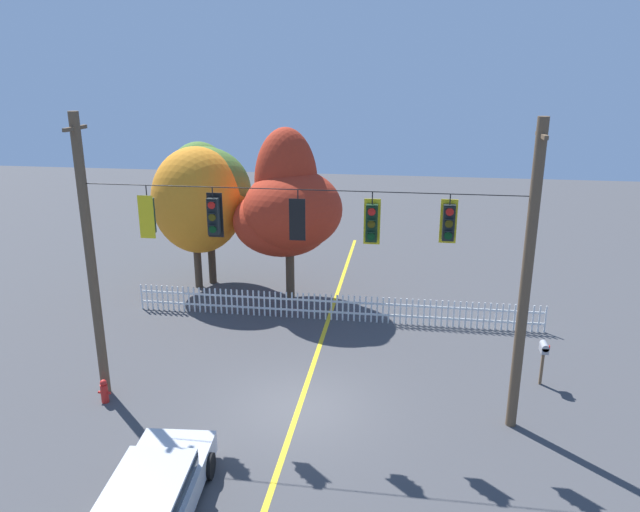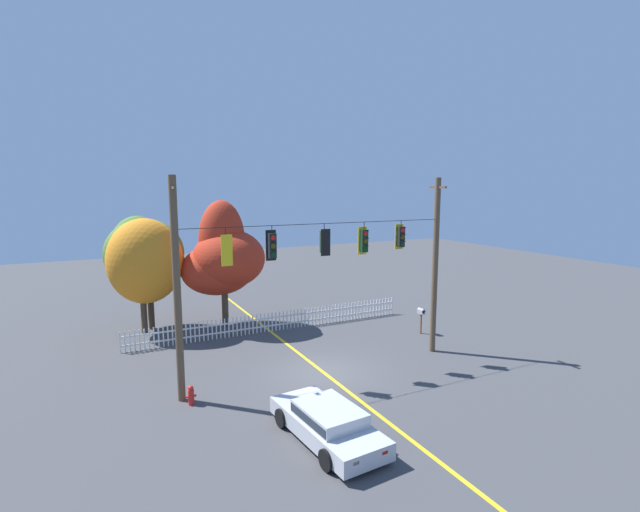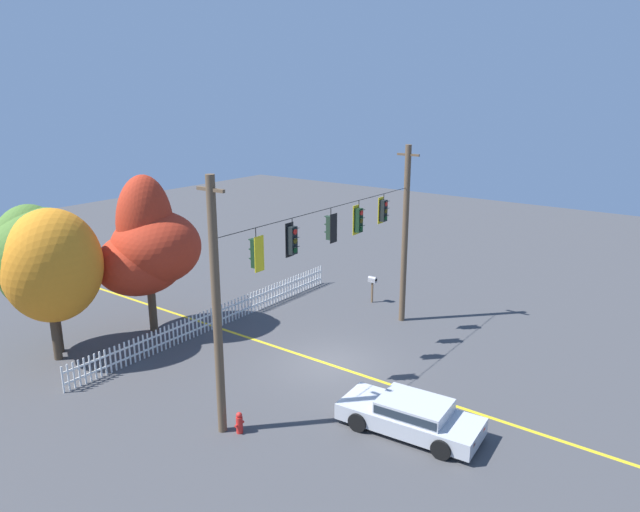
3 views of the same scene
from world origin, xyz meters
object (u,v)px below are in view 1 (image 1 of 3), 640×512
traffic_signal_eastbound_side (148,216)px  autumn_maple_near_fence (200,200)px  traffic_signal_southbound_primary (214,216)px  parked_car (151,496)px  traffic_signal_westbound_side (449,222)px  autumn_oak_far_east (287,208)px  fire_hydrant (104,391)px  traffic_signal_northbound_primary (298,218)px  roadside_mailbox (544,350)px  autumn_maple_mid (203,191)px  traffic_signal_northbound_secondary (372,223)px

traffic_signal_eastbound_side → autumn_maple_near_fence: size_ratio=0.23×
traffic_signal_southbound_primary → autumn_maple_near_fence: (-3.75, 9.39, -1.69)m
parked_car → autumn_maple_near_fence: bearing=104.3°
traffic_signal_westbound_side → autumn_maple_near_fence: bearing=136.7°
traffic_signal_eastbound_side → autumn_oak_far_east: size_ratio=0.20×
fire_hydrant → traffic_signal_northbound_primary: bearing=5.2°
autumn_oak_far_east → fire_hydrant: 10.45m
traffic_signal_eastbound_side → roadside_mailbox: 12.47m
autumn_maple_mid → traffic_signal_northbound_primary: bearing=-58.7°
traffic_signal_eastbound_side → autumn_oak_far_east: (2.15, 8.54, -1.66)m
autumn_maple_mid → traffic_signal_northbound_secondary: bearing=-51.3°
traffic_signal_northbound_secondary → autumn_maple_near_fence: size_ratio=0.23×
autumn_maple_near_fence → fire_hydrant: size_ratio=8.57×
roadside_mailbox → parked_car: bearing=-142.3°
fire_hydrant → roadside_mailbox: roadside_mailbox is taller
traffic_signal_northbound_primary → roadside_mailbox: bearing=18.9°
traffic_signal_northbound_primary → autumn_oak_far_east: (-2.02, 8.54, -1.74)m
traffic_signal_westbound_side → autumn_oak_far_east: (-5.93, 8.52, -1.77)m
traffic_signal_northbound_secondary → parked_car: (-4.34, -4.96, -5.04)m
traffic_signal_eastbound_side → parked_car: bearing=-70.2°
autumn_oak_far_east → autumn_maple_mid: bearing=159.1°
autumn_oak_far_east → parked_car: (-0.38, -13.48, -3.35)m
traffic_signal_eastbound_side → autumn_maple_mid: 10.39m
traffic_signal_eastbound_side → fire_hydrant: (-1.61, -0.52, -5.26)m
traffic_signal_northbound_primary → autumn_oak_far_east: autumn_oak_far_east is taller
traffic_signal_northbound_secondary → autumn_maple_near_fence: 12.46m
traffic_signal_westbound_side → roadside_mailbox: size_ratio=0.93×
traffic_signal_westbound_side → parked_car: traffic_signal_westbound_side is taller
autumn_maple_near_fence → parked_car: size_ratio=1.33×
traffic_signal_northbound_secondary → roadside_mailbox: bearing=25.0°
roadside_mailbox → autumn_maple_near_fence: bearing=152.4°
traffic_signal_northbound_secondary → roadside_mailbox: size_ratio=1.01×
traffic_signal_eastbound_side → traffic_signal_northbound_secondary: size_ratio=1.01×
autumn_maple_near_fence → roadside_mailbox: (13.28, -6.94, -2.82)m
autumn_oak_far_east → traffic_signal_southbound_primary: bearing=-92.0°
autumn_oak_far_east → roadside_mailbox: size_ratio=5.10×
traffic_signal_northbound_secondary → autumn_maple_near_fence: traffic_signal_northbound_secondary is taller
traffic_signal_eastbound_side → traffic_signal_northbound_primary: size_ratio=1.08×
traffic_signal_southbound_primary → fire_hydrant: 6.37m
traffic_signal_southbound_primary → roadside_mailbox: bearing=14.5°
traffic_signal_northbound_primary → autumn_oak_far_east: 8.94m
traffic_signal_northbound_primary → parked_car: 7.49m
traffic_signal_northbound_secondary → fire_hydrant: (-7.73, -0.54, -5.29)m
traffic_signal_eastbound_side → traffic_signal_northbound_primary: (4.17, 0.00, 0.08)m
autumn_maple_mid → autumn_oak_far_east: (4.12, -1.57, -0.29)m
traffic_signal_southbound_primary → traffic_signal_northbound_primary: bearing=-0.5°
parked_car → roadside_mailbox: (9.61, 7.42, 0.55)m
traffic_signal_eastbound_side → traffic_signal_westbound_side: bearing=0.1°
roadside_mailbox → traffic_signal_northbound_primary: bearing=-161.1°
traffic_signal_southbound_primary → traffic_signal_northbound_primary: size_ratio=1.06×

